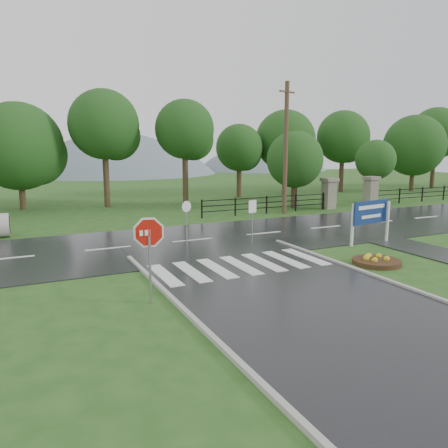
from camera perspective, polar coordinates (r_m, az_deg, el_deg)
ground at (r=12.68m, az=12.89°, el=-10.98°), size 120.00×120.00×0.00m
main_road at (r=21.09m, az=-4.16°, el=-2.24°), size 90.00×8.00×0.04m
walkway at (r=21.20m, az=24.35°, el=-3.07°), size 2.20×11.00×0.04m
crosswalk at (r=16.65m, az=2.16°, el=-5.38°), size 6.50×2.80×0.02m
curb_left at (r=7.92m, az=10.37°, el=-24.79°), size 0.15×24.00×0.12m
pillar_west at (r=32.63m, az=13.54°, el=4.00°), size 1.00×1.00×2.24m
pillar_east at (r=35.28m, az=18.62°, el=4.19°), size 1.00×1.00×2.24m
fence_west at (r=29.68m, az=5.58°, el=2.76°), size 9.58×0.08×1.20m
hills at (r=77.64m, az=-16.57°, el=-5.25°), size 102.00×48.00×48.00m
treeline at (r=34.56m, az=-11.11°, el=2.45°), size 83.20×5.20×10.00m
stop_sign at (r=12.59m, az=-9.76°, el=-2.08°), size 1.19×0.23×2.70m
estate_billboard at (r=21.28m, az=18.64°, el=1.22°), size 2.32×0.42×2.05m
flower_bed at (r=17.95m, az=19.31°, el=-4.55°), size 1.83×1.83×0.37m
reg_sign_small at (r=19.82m, az=3.72°, el=1.37°), size 0.46×0.14×2.11m
reg_sign_round at (r=19.46m, az=-4.91°, el=0.77°), size 0.48×0.17×2.13m
utility_pole_east at (r=29.60m, az=8.06°, el=9.82°), size 1.48×0.60×8.65m
entrance_tree_left at (r=32.47m, az=9.25°, el=8.28°), size 4.11×4.11×5.60m
entrance_tree_right at (r=37.45m, az=19.18°, el=7.88°), size 3.19×3.19×5.03m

